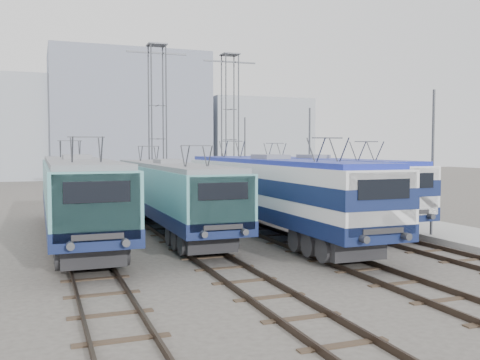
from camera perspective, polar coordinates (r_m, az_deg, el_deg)
name	(u,v)px	position (r m, az deg, el deg)	size (l,w,h in m)	color
ground	(281,264)	(20.27, 4.45, -8.90)	(160.00, 160.00, 0.00)	#514C47
platform	(382,220)	(32.19, 14.94, -4.13)	(4.00, 70.00, 0.30)	#9E9E99
locomotive_far_left	(78,191)	(26.14, -16.94, -1.12)	(2.95, 18.63, 3.51)	#131E49
locomotive_center_left	(169,190)	(27.33, -7.55, -1.11)	(2.75, 17.36, 3.27)	#131E49
locomotive_center_right	(271,188)	(26.25, 3.38, -0.84)	(2.94, 18.60, 3.50)	#131E49
locomotive_far_right	(314,182)	(31.74, 7.93, -0.20)	(2.89, 18.25, 3.43)	#131E49
catenary_tower_west	(157,117)	(40.86, -8.80, 6.66)	(4.50, 1.20, 12.00)	#3F4247
catenary_tower_east	(230,120)	(44.56, -1.07, 6.43)	(4.50, 1.20, 12.00)	#3F4247
mast_front	(432,166)	(26.21, 19.84, 1.43)	(0.12, 0.12, 7.00)	#3F4247
mast_mid	(309,160)	(36.18, 7.41, 2.11)	(0.12, 0.12, 7.00)	#3F4247
mast_rear	(245,157)	(47.11, 0.52, 2.45)	(0.12, 0.12, 7.00)	#3F4247
building_center	(128,116)	(81.01, -11.88, 6.69)	(22.00, 14.00, 18.00)	gray
building_east	(253,137)	(86.26, 1.43, 4.57)	(16.00, 12.00, 12.00)	#9CA4AF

